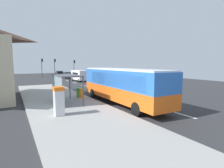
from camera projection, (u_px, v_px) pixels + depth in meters
ground_plane at (82, 86)px, 29.72m from camera, size 56.00×92.00×0.04m
sidewalk_platform at (62, 103)px, 16.20m from camera, size 6.20×30.00×0.18m
lane_stripe_seg_0 at (183, 115)px, 12.60m from camera, size 0.16×2.20×0.01m
lane_stripe_seg_1 at (139, 102)px, 16.91m from camera, size 0.16×2.20×0.01m
lane_stripe_seg_2 at (113, 94)px, 21.22m from camera, size 0.16×2.20×0.01m
lane_stripe_seg_3 at (96, 89)px, 25.53m from camera, size 0.16×2.20×0.01m
lane_stripe_seg_4 at (84, 85)px, 29.84m from camera, size 0.16×2.20×0.01m
lane_stripe_seg_5 at (74, 83)px, 34.15m from camera, size 0.16×2.20×0.01m
lane_stripe_seg_6 at (67, 81)px, 38.46m from camera, size 0.16×2.20×0.01m
lane_stripe_seg_7 at (62, 79)px, 42.77m from camera, size 0.16×2.20×0.01m
bus at (122, 84)px, 15.82m from camera, size 2.59×11.02×3.21m
white_van at (80, 75)px, 37.04m from camera, size 2.15×5.25×2.30m
sedan_near at (59, 73)px, 53.40m from camera, size 1.92×4.44×1.52m
sedan_far at (67, 75)px, 45.64m from camera, size 2.06×4.50×1.52m
ticket_machine at (59, 101)px, 11.77m from camera, size 0.66×0.76×1.94m
recycling_bin_orange at (81, 93)px, 17.95m from camera, size 0.52×0.52×0.95m
recycling_bin_green at (79, 92)px, 18.55m from camera, size 0.52×0.52×0.95m
traffic_light_near_side at (74, 66)px, 50.44m from camera, size 0.49×0.28×4.80m
traffic_light_far_side at (42, 65)px, 46.85m from camera, size 0.49×0.28×5.12m
traffic_light_median at (55, 65)px, 49.27m from camera, size 0.49×0.28×5.11m
bus_shelter at (63, 82)px, 15.38m from camera, size 1.80×4.00×2.50m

